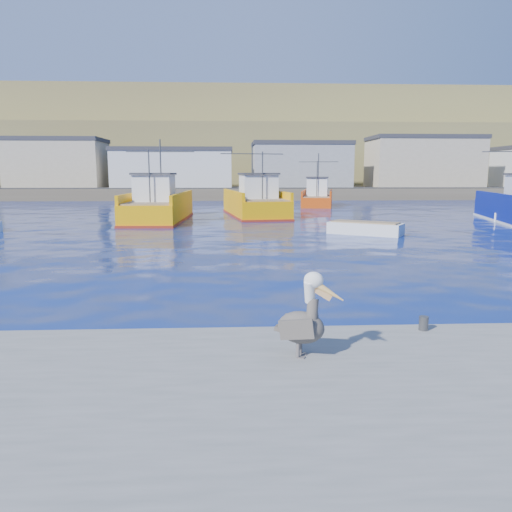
{
  "coord_description": "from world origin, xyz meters",
  "views": [
    {
      "loc": [
        -1.07,
        -13.43,
        3.8
      ],
      "look_at": [
        -0.3,
        2.06,
        1.22
      ],
      "focal_mm": 35.0,
      "sensor_mm": 36.0,
      "label": 1
    }
  ],
  "objects_px": {
    "trawler_yellow_b": "(255,204)",
    "skiff_mid": "(365,229)",
    "trawler_yellow_a": "(159,207)",
    "boat_orange": "(317,197)",
    "pelican": "(304,320)",
    "skiff_extra": "(506,216)"
  },
  "relations": [
    {
      "from": "boat_orange",
      "to": "skiff_extra",
      "type": "xyz_separation_m",
      "value": [
        12.45,
        -18.47,
        -0.75
      ]
    },
    {
      "from": "trawler_yellow_a",
      "to": "trawler_yellow_b",
      "type": "relative_size",
      "value": 0.98
    },
    {
      "from": "boat_orange",
      "to": "skiff_mid",
      "type": "xyz_separation_m",
      "value": [
        -1.69,
        -27.46,
        -0.74
      ]
    },
    {
      "from": "boat_orange",
      "to": "trawler_yellow_a",
      "type": "bearing_deg",
      "value": -132.48
    },
    {
      "from": "skiff_mid",
      "to": "skiff_extra",
      "type": "relative_size",
      "value": 1.03
    },
    {
      "from": "trawler_yellow_a",
      "to": "trawler_yellow_b",
      "type": "xyz_separation_m",
      "value": [
        8.04,
        4.25,
        -0.0
      ]
    },
    {
      "from": "trawler_yellow_a",
      "to": "pelican",
      "type": "distance_m",
      "value": 32.98
    },
    {
      "from": "trawler_yellow_a",
      "to": "pelican",
      "type": "bearing_deg",
      "value": -77.44
    },
    {
      "from": "skiff_mid",
      "to": "pelican",
      "type": "relative_size",
      "value": 2.97
    },
    {
      "from": "trawler_yellow_a",
      "to": "skiff_extra",
      "type": "xyz_separation_m",
      "value": [
        28.43,
        -1.02,
        -0.79
      ]
    },
    {
      "from": "trawler_yellow_a",
      "to": "skiff_mid",
      "type": "bearing_deg",
      "value": -35.01
    },
    {
      "from": "trawler_yellow_a",
      "to": "skiff_mid",
      "type": "relative_size",
      "value": 2.65
    },
    {
      "from": "skiff_extra",
      "to": "trawler_yellow_a",
      "type": "bearing_deg",
      "value": 177.95
    },
    {
      "from": "trawler_yellow_b",
      "to": "boat_orange",
      "type": "xyz_separation_m",
      "value": [
        7.94,
        13.2,
        -0.04
      ]
    },
    {
      "from": "boat_orange",
      "to": "skiff_mid",
      "type": "height_order",
      "value": "boat_orange"
    },
    {
      "from": "trawler_yellow_b",
      "to": "skiff_mid",
      "type": "bearing_deg",
      "value": -66.33
    },
    {
      "from": "boat_orange",
      "to": "skiff_mid",
      "type": "relative_size",
      "value": 1.99
    },
    {
      "from": "skiff_extra",
      "to": "pelican",
      "type": "bearing_deg",
      "value": -124.29
    },
    {
      "from": "trawler_yellow_b",
      "to": "skiff_mid",
      "type": "height_order",
      "value": "trawler_yellow_b"
    },
    {
      "from": "trawler_yellow_a",
      "to": "skiff_extra",
      "type": "relative_size",
      "value": 2.74
    },
    {
      "from": "boat_orange",
      "to": "skiff_mid",
      "type": "distance_m",
      "value": 27.52
    },
    {
      "from": "skiff_mid",
      "to": "boat_orange",
      "type": "bearing_deg",
      "value": 86.48
    }
  ]
}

